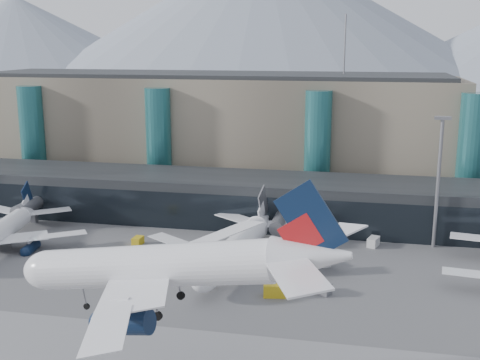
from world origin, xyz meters
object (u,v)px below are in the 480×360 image
object	(u,v)px
veh_g	(323,261)
jet_parked_left	(4,224)
veh_b	(138,241)
veh_d	(373,242)
veh_h	(275,290)
veh_c	(321,288)
jet_parked_mid	(241,237)
hero_jet	(184,255)
lightmast_mid	(439,175)

from	to	relation	value
veh_g	jet_parked_left	bearing A→B (deg)	-125.58
veh_b	veh_g	size ratio (longest dim) A/B	1.04
jet_parked_left	veh_d	bearing A→B (deg)	-87.47
veh_b	veh_h	size ratio (longest dim) A/B	0.73
veh_c	veh_d	xyz separation A→B (m)	(8.47, 24.88, -0.01)
jet_parked_mid	veh_g	xyz separation A→B (m)	(14.86, 0.98, -4.02)
veh_b	veh_d	xyz separation A→B (m)	(45.59, 8.43, 0.13)
hero_jet	veh_d	xyz separation A→B (m)	(20.04, 60.06, -17.28)
hero_jet	jet_parked_left	size ratio (longest dim) A/B	1.11
jet_parked_left	veh_c	distance (m)	64.01
lightmast_mid	veh_d	world-z (taller)	lightmast_mid
hero_jet	veh_g	distance (m)	51.93
veh_g	veh_h	bearing A→B (deg)	-60.14
lightmast_mid	jet_parked_mid	size ratio (longest dim) A/B	0.66
jet_parked_mid	veh_d	distance (m)	27.53
jet_parked_left	veh_b	world-z (taller)	jet_parked_left
hero_jet	veh_c	world-z (taller)	hero_jet
lightmast_mid	veh_d	distance (m)	17.86
veh_d	veh_g	world-z (taller)	veh_d
jet_parked_mid	veh_g	world-z (taller)	jet_parked_mid
hero_jet	jet_parked_mid	size ratio (longest dim) A/B	0.99
hero_jet	jet_parked_mid	xyz separation A→B (m)	(-3.68, 46.64, -13.42)
veh_h	veh_g	bearing A→B (deg)	57.84
veh_c	veh_d	distance (m)	26.28
hero_jet	veh_b	size ratio (longest dim) A/B	14.27
hero_jet	jet_parked_left	distance (m)	70.64
hero_jet	jet_parked_mid	distance (m)	48.67
lightmast_mid	jet_parked_left	world-z (taller)	lightmast_mid
jet_parked_left	jet_parked_mid	xyz separation A→B (m)	(47.67, 0.18, 0.53)
veh_d	veh_c	bearing A→B (deg)	179.12
veh_d	veh_g	size ratio (longest dim) A/B	1.23
lightmast_mid	jet_parked_left	xyz separation A→B (m)	(-82.90, -15.60, -10.17)
lightmast_mid	veh_d	xyz separation A→B (m)	(-11.51, -2.00, -13.51)
hero_jet	veh_h	world-z (taller)	hero_jet
veh_d	veh_h	distance (m)	31.46
veh_d	veh_b	bearing A→B (deg)	118.41
jet_parked_mid	veh_b	bearing A→B (deg)	84.47
lightmast_mid	jet_parked_left	size ratio (longest dim) A/B	0.74
jet_parked_left	veh_g	world-z (taller)	jet_parked_left
jet_parked_mid	hero_jet	bearing A→B (deg)	-168.17
veh_g	lightmast_mid	bearing A→B (deg)	88.71
lightmast_mid	veh_b	world-z (taller)	lightmast_mid
veh_d	veh_h	bearing A→B (deg)	168.67
jet_parked_mid	veh_b	distance (m)	22.79
veh_b	veh_h	xyz separation A→B (m)	(30.21, -19.01, 0.24)
lightmast_mid	hero_jet	xyz separation A→B (m)	(-31.55, -62.06, 3.77)
veh_g	veh_h	world-z (taller)	veh_h
hero_jet	veh_c	size ratio (longest dim) A/B	11.60
veh_b	veh_h	world-z (taller)	veh_h
veh_d	veh_h	xyz separation A→B (m)	(-15.38, -27.45, 0.11)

